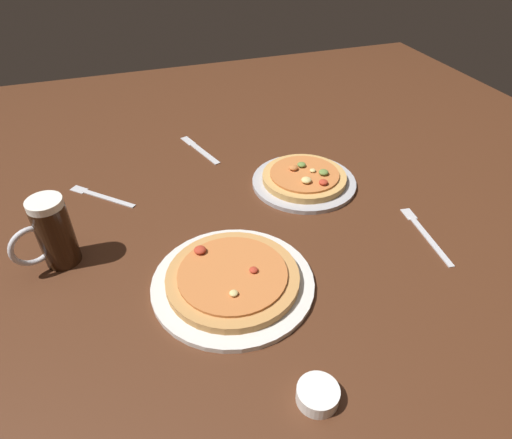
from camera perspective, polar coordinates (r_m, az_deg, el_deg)
ground_plane at (r=1.08m, az=0.00°, el=-1.46°), size 2.40×2.40×0.03m
pizza_plate_near at (r=0.92m, az=-3.04°, el=-7.80°), size 0.34×0.34×0.05m
pizza_plate_far at (r=1.22m, az=6.27°, el=5.23°), size 0.29×0.29×0.05m
beer_mug_dark at (r=1.02m, az=-24.92°, el=-1.64°), size 0.13×0.08×0.16m
ramekin_sauce at (r=0.77m, az=8.01°, el=-21.57°), size 0.07×0.07×0.03m
fork_left at (r=1.24m, az=-19.50°, el=2.92°), size 0.16×0.16×0.01m
knife_right at (r=1.40m, az=-7.32°, el=9.03°), size 0.08×0.21×0.01m
fork_spare at (r=1.12m, az=21.11°, el=-1.71°), size 0.04×0.22×0.01m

